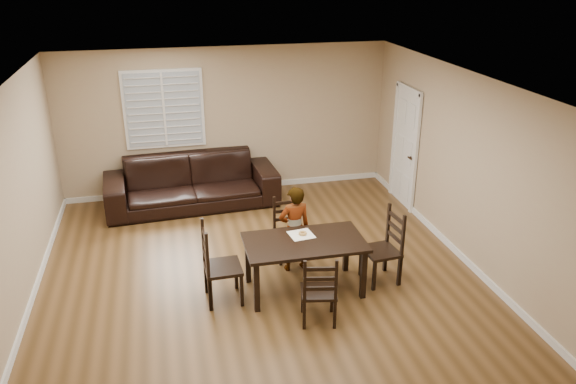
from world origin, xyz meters
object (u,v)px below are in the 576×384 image
object	(u,v)px
chair_far	(319,295)
donut	(303,233)
dining_table	(304,247)
chair_left	(212,267)
sofa	(192,182)
chair_near	(287,229)
chair_right	(389,248)
child	(294,229)

from	to	relation	value
chair_far	donut	xyz separation A→B (m)	(0.05, 1.00, 0.33)
dining_table	chair_left	distance (m)	1.21
chair_far	sofa	bearing A→B (deg)	-61.85
dining_table	sofa	size ratio (longest dim) A/B	0.52
chair_far	dining_table	bearing A→B (deg)	-80.71
chair_left	sofa	xyz separation A→B (m)	(-0.04, 3.15, -0.06)
dining_table	chair_far	xyz separation A→B (m)	(-0.03, -0.82, -0.22)
sofa	chair_far	bearing A→B (deg)	-76.54
chair_near	chair_far	distance (m)	1.81
chair_left	sofa	world-z (taller)	chair_left
dining_table	chair_left	xyz separation A→B (m)	(-1.20, 0.00, -0.15)
chair_right	child	size ratio (longest dim) A/B	0.83
dining_table	child	xyz separation A→B (m)	(0.00, 0.56, -0.01)
chair_near	child	xyz separation A→B (m)	(0.00, -0.42, 0.21)
child	chair_near	bearing A→B (deg)	-97.21
chair_near	sofa	distance (m)	2.50
dining_table	child	distance (m)	0.56
child	sofa	distance (m)	2.88
chair_right	donut	distance (m)	1.22
donut	sofa	bearing A→B (deg)	112.97
chair_far	donut	size ratio (longest dim) A/B	8.35
chair_far	chair_left	size ratio (longest dim) A/B	0.86
chair_left	chair_right	bearing A→B (deg)	-91.54
child	sofa	bearing A→B (deg)	-71.91
dining_table	chair_near	xyz separation A→B (m)	(0.00, 0.99, -0.22)
chair_right	dining_table	bearing A→B (deg)	-95.43
chair_left	donut	world-z (taller)	chair_left
chair_far	sofa	xyz separation A→B (m)	(-1.22, 3.98, 0.01)
chair_far	chair_right	distance (m)	1.48
chair_left	child	size ratio (longest dim) A/B	0.87
dining_table	chair_near	world-z (taller)	chair_near
chair_near	chair_left	size ratio (longest dim) A/B	0.86
chair_near	donut	bearing A→B (deg)	-91.12
chair_far	child	size ratio (longest dim) A/B	0.74
dining_table	chair_left	size ratio (longest dim) A/B	1.44
chair_left	sofa	distance (m)	3.16
chair_near	sofa	bearing A→B (deg)	117.34
chair_near	child	distance (m)	0.47
chair_far	donut	bearing A→B (deg)	-81.57
child	chair_left	bearing A→B (deg)	17.34
child	chair_far	bearing A→B (deg)	81.14
chair_near	donut	size ratio (longest dim) A/B	8.35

